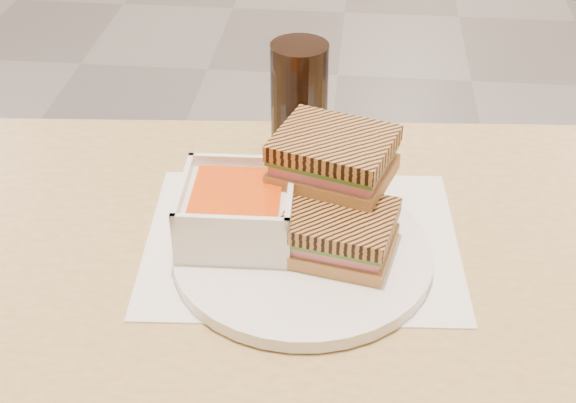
# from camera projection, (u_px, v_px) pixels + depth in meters

# --- Properties ---
(main_table) EXTENTS (1.25, 0.79, 0.75)m
(main_table) POSITION_uv_depth(u_px,v_px,m) (268.00, 342.00, 0.98)
(main_table) COLOR tan
(main_table) RESTS_ON ground
(tray_liner) EXTENTS (0.39, 0.32, 0.00)m
(tray_liner) POSITION_uv_depth(u_px,v_px,m) (302.00, 241.00, 0.96)
(tray_liner) COLOR white
(tray_liner) RESTS_ON main_table
(plate) EXTENTS (0.30, 0.30, 0.02)m
(plate) POSITION_uv_depth(u_px,v_px,m) (303.00, 254.00, 0.92)
(plate) COLOR white
(plate) RESTS_ON tray_liner
(soup_bowl) EXTENTS (0.14, 0.14, 0.07)m
(soup_bowl) POSITION_uv_depth(u_px,v_px,m) (237.00, 212.00, 0.93)
(soup_bowl) COLOR white
(soup_bowl) RESTS_ON plate
(panini_lower) EXTENTS (0.14, 0.12, 0.05)m
(panini_lower) POSITION_uv_depth(u_px,v_px,m) (339.00, 233.00, 0.90)
(panini_lower) COLOR #BF8343
(panini_lower) RESTS_ON plate
(panini_upper) EXTENTS (0.16, 0.15, 0.06)m
(panini_upper) POSITION_uv_depth(u_px,v_px,m) (334.00, 158.00, 0.93)
(panini_upper) COLOR #BF8343
(panini_upper) RESTS_ON panini_lower
(cola_glass) EXTENTS (0.08, 0.08, 0.17)m
(cola_glass) POSITION_uv_depth(u_px,v_px,m) (299.00, 102.00, 1.08)
(cola_glass) COLOR black
(cola_glass) RESTS_ON main_table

